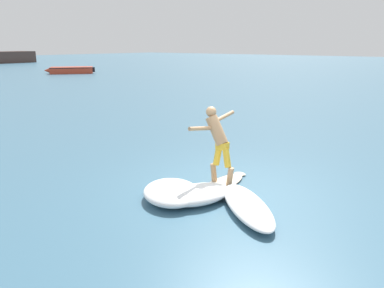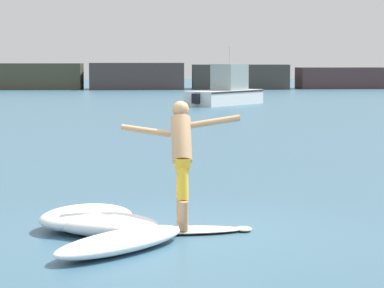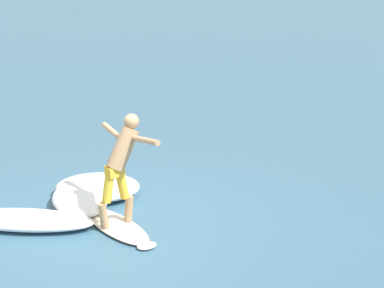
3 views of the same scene
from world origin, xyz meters
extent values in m
plane|color=#3C667E|center=(0.00, 0.00, 0.00)|extent=(200.00, 200.00, 0.00)
ellipsoid|color=beige|center=(0.00, -0.03, 0.04)|extent=(1.73, 0.62, 0.07)
ellipsoid|color=beige|center=(0.87, -0.01, 0.04)|extent=(0.25, 0.32, 0.06)
ellipsoid|color=#2D2D33|center=(0.00, -0.03, 0.04)|extent=(1.73, 0.64, 0.03)
cone|color=black|center=(-0.70, -0.05, -0.06)|extent=(0.05, 0.05, 0.14)
cone|color=black|center=(-0.58, -0.21, -0.06)|extent=(0.05, 0.05, 0.14)
cone|color=black|center=(-0.59, 0.11, -0.06)|extent=(0.05, 0.05, 0.14)
cylinder|color=tan|center=(0.00, 0.20, 0.28)|extent=(0.13, 0.18, 0.42)
cylinder|color=yellow|center=(0.00, 0.09, 0.70)|extent=(0.15, 0.23, 0.46)
cylinder|color=tan|center=(0.00, -0.26, 0.28)|extent=(0.13, 0.18, 0.42)
cylinder|color=yellow|center=(0.00, -0.16, 0.70)|extent=(0.15, 0.23, 0.46)
cube|color=yellow|center=(0.00, -0.03, 0.97)|extent=(0.20, 0.26, 0.16)
cylinder|color=tan|center=(0.00, 0.13, 1.30)|extent=(0.28, 0.57, 0.72)
sphere|color=tan|center=(0.00, 0.29, 1.71)|extent=(0.24, 0.24, 0.24)
cylinder|color=tan|center=(-0.50, 0.24, 1.41)|extent=(0.71, 0.13, 0.21)
cylinder|color=tan|center=(0.49, 0.24, 1.54)|extent=(0.71, 0.11, 0.20)
ellipsoid|color=white|center=(-1.06, -0.16, 0.16)|extent=(1.68, 1.33, 0.31)
ellipsoid|color=white|center=(-1.35, 0.33, 0.17)|extent=(1.87, 1.92, 0.34)
ellipsoid|color=white|center=(-0.87, -1.22, 0.12)|extent=(2.06, 2.19, 0.25)
camera|label=1|loc=(-6.89, -4.56, 3.21)|focal=35.00mm
camera|label=2|loc=(-0.90, -12.56, 2.42)|focal=85.00mm
camera|label=3|loc=(8.29, -4.43, 4.43)|focal=60.00mm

